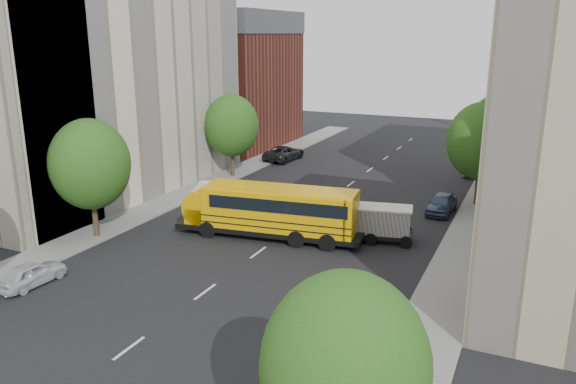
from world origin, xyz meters
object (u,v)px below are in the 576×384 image
Objects in this scene: street_tree_3 at (345,367)px; parked_car_2 at (284,153)px; street_tree_4 at (482,141)px; parked_car_5 at (474,166)px; parked_car_4 at (442,204)px; street_tree_5 at (496,124)px; street_tree_1 at (90,164)px; parked_car_1 at (214,189)px; street_tree_2 at (232,126)px; safari_truck at (370,222)px; parked_car_0 at (31,274)px; school_bus at (268,209)px.

street_tree_3 is 45.57m from parked_car_2.
street_tree_4 is 1.68× the size of parked_car_5.
street_tree_5 is at bearing 85.57° from parked_car_4.
street_tree_1 is 12.12m from parked_car_1.
street_tree_2 reaches higher than safari_truck.
street_tree_4 is 11.32m from parked_car_5.
parked_car_2 is (-20.60, 8.48, -4.31)m from street_tree_4.
parked_car_4 is at bearing 152.44° from parked_car_2.
street_tree_5 is 1.96× the size of parked_car_0.
parked_car_4 is (-2.14, -15.20, -3.98)m from street_tree_5.
safari_truck is 15.01m from parked_car_1.
street_tree_1 is 18.00m from street_tree_2.
parked_car_2 is 19.29m from parked_car_5.
street_tree_5 reaches higher than safari_truck.
school_bus is 10.43m from parked_car_1.
street_tree_4 is 1.91× the size of parked_car_4.
street_tree_5 reaches higher than parked_car_2.
street_tree_2 reaches higher than school_bus.
safari_truck is (6.28, 2.27, -0.73)m from school_bus.
street_tree_3 is at bearing 121.73° from parked_car_2.
street_tree_3 is 1.51× the size of parked_car_1.
parked_car_1 is (-19.80, 25.16, -3.68)m from street_tree_3.
street_tree_4 is 1.08× the size of street_tree_5.
street_tree_1 reaches higher than parked_car_4.
safari_truck is (-5.38, 21.01, -3.22)m from street_tree_3.
parked_car_5 is at bearing 59.04° from school_bus.
street_tree_4 is at bearing 39.29° from street_tree_1.
parked_car_1 is (-8.14, 6.42, -1.19)m from school_bus.
parked_car_5 reaches higher than parked_car_2.
street_tree_3 reaches higher than parked_car_5.
street_tree_2 is at bearing -73.41° from parked_car_1.
street_tree_5 is 1.60× the size of parked_car_1.
parked_car_4 is at bearing -169.57° from parked_car_1.
parked_car_0 is at bearing -118.63° from parked_car_5.
street_tree_4 is at bearing -124.89° from parked_car_0.
street_tree_5 is 27.95m from school_bus.
street_tree_1 is 28.43m from street_tree_4.
parked_car_4 is (19.86, 14.80, -4.23)m from street_tree_1.
parked_car_1 is 0.98× the size of parked_car_5.
street_tree_2 is at bearing 180.00° from street_tree_4.
street_tree_3 is at bearing 164.45° from parked_car_0.
school_bus is 2.23× the size of safari_truck.
parked_car_2 is (-0.69, 33.61, 0.12)m from parked_car_0.
safari_truck is at bearing -101.66° from parked_car_5.
parked_car_1 is at bearing 128.20° from street_tree_3.
parked_car_1 is (-14.42, 4.15, -0.46)m from safari_truck.
school_bus is at bearing -121.28° from parked_car_0.
parked_car_0 is at bearing -73.63° from street_tree_1.
street_tree_4 is at bearing 90.00° from street_tree_3.
safari_truck is 1.03× the size of parked_car_2.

